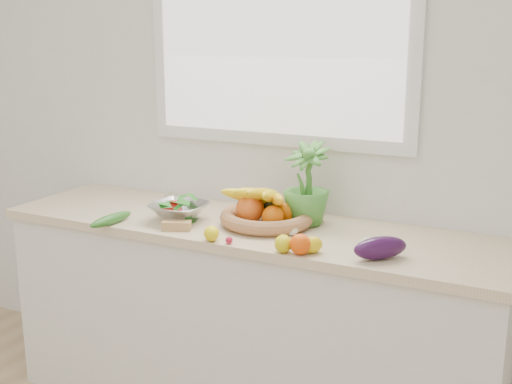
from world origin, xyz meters
The scene contains 20 objects.
back_wall centered at (0.00, 2.25, 1.35)m, with size 4.50×0.02×2.70m, color white.
counter_cabinet centered at (0.00, 1.95, 0.43)m, with size 2.20×0.58×0.86m, color silver.
countertop centered at (0.00, 1.95, 0.88)m, with size 2.24×0.62×0.04m, color beige.
window_frame centered at (0.00, 2.23, 1.75)m, with size 1.30×0.03×1.10m, color white.
window_pane centered at (0.00, 2.21, 1.75)m, with size 1.18×0.01×0.98m, color white.
orange_loose centered at (0.36, 1.68, 0.94)m, with size 0.08×0.08×0.08m, color #F44D07.
lemon_a centered at (0.29, 1.67, 0.93)m, with size 0.07×0.08×0.07m, color #D3C30B.
lemon_b centered at (0.39, 1.72, 0.93)m, with size 0.06×0.08×0.06m, color yellow.
lemon_c centered at (-0.02, 1.67, 0.93)m, with size 0.06×0.08×0.06m, color yellow.
apple centered at (-0.33, 1.86, 0.94)m, with size 0.08×0.08×0.08m, color red.
ginger centered at (-0.22, 1.73, 0.92)m, with size 0.12×0.05×0.04m, color tan.
garlic_a centered at (0.56, 1.86, 0.92)m, with size 0.05×0.05×0.04m, color beige.
garlic_b centered at (0.24, 1.88, 0.92)m, with size 0.06×0.06×0.05m, color white.
garlic_c centered at (0.12, 1.81, 0.92)m, with size 0.05×0.05×0.04m, color silver.
eggplant centered at (0.64, 1.76, 0.94)m, with size 0.08×0.21×0.08m, color #2E0F37.
cucumber centered at (-0.52, 1.67, 0.92)m, with size 0.05×0.25×0.05m, color #255E1B.
radish centered at (0.06, 1.67, 0.91)m, with size 0.03×0.03×0.03m, color #BD1736.
potted_herb centered at (0.23, 2.05, 1.08)m, with size 0.20×0.20×0.36m, color #448C33.
fruit_basket centered at (0.08, 1.97, 0.96)m, with size 0.45×0.45×0.20m.
colander_with_spinach centered at (-0.29, 1.85, 0.96)m, with size 0.25×0.25×0.13m.
Camera 1 is at (1.23, -0.42, 1.70)m, focal length 45.00 mm.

